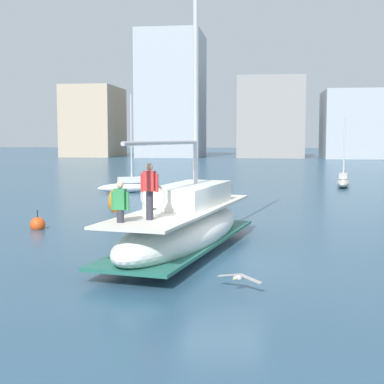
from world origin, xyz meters
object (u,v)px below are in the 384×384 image
Objects in this scene: main_sailboat at (185,225)px; mooring_buoy at (38,225)px; moored_sloop_far at (128,186)px; seagull at (239,278)px; moored_sloop_near at (343,181)px.

main_sailboat is 7.71m from mooring_buoy.
main_sailboat is at bearing -70.78° from moored_sloop_far.
moored_sloop_far is at bearing 109.22° from main_sailboat.
seagull is at bearing -43.57° from mooring_buoy.
main_sailboat is 11.56× the size of seagull.
mooring_buoy is (-15.16, -22.02, -0.26)m from moored_sloop_near.
seagull is at bearing -69.83° from moored_sloop_far.
main_sailboat reaches higher than moored_sloop_far.
moored_sloop_far is 15.66m from mooring_buoy.
moored_sloop_far is 25.47m from seagull.
moored_sloop_far reaches higher than moored_sloop_near.
main_sailboat is 14.55× the size of mooring_buoy.
moored_sloop_far is 5.83× the size of seagull.
moored_sloop_near is at bearing 71.80° from main_sailboat.
main_sailboat is 27.17m from moored_sloop_near.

